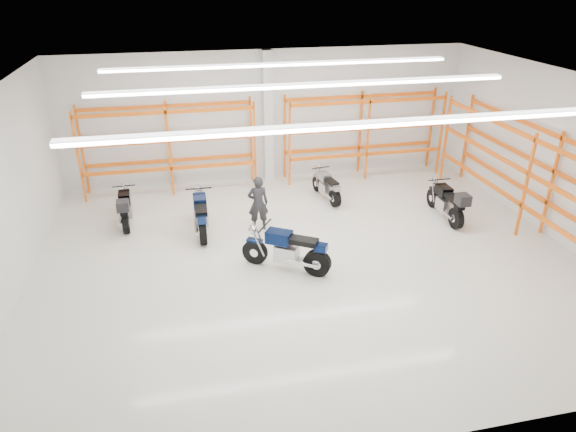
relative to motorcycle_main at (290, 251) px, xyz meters
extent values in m
plane|color=beige|center=(0.64, 0.45, -0.54)|extent=(14.00, 14.00, 0.00)
cube|color=silver|center=(0.64, 6.45, 1.71)|extent=(14.00, 0.02, 4.50)
cube|color=silver|center=(0.64, -5.55, 1.71)|extent=(14.00, 0.02, 4.50)
cube|color=silver|center=(-6.36, 0.45, 1.71)|extent=(0.02, 12.00, 4.50)
cube|color=silver|center=(7.64, 0.45, 1.71)|extent=(0.02, 12.00, 4.50)
cube|color=white|center=(0.64, 0.45, 3.96)|extent=(14.00, 12.00, 0.02)
cube|color=white|center=(0.64, -2.55, 3.86)|extent=(10.00, 0.22, 0.10)
cube|color=white|center=(0.64, 0.95, 3.86)|extent=(10.00, 0.22, 0.10)
cube|color=white|center=(0.64, 3.95, 3.86)|extent=(10.00, 0.22, 0.10)
cylinder|color=black|center=(-0.79, 0.51, -0.21)|extent=(0.63, 0.47, 0.67)
cylinder|color=black|center=(0.61, -0.39, -0.20)|extent=(0.69, 0.54, 0.69)
cylinder|color=silver|center=(-0.79, 0.51, -0.21)|extent=(0.27, 0.25, 0.22)
cylinder|color=silver|center=(0.61, -0.39, -0.20)|extent=(0.33, 0.32, 0.24)
cube|color=#061233|center=(-0.79, 0.51, 0.13)|extent=(0.43, 0.36, 0.07)
cube|color=#B7B7BC|center=(-0.06, 0.05, -0.07)|extent=(0.70, 0.65, 0.42)
cube|color=#A5A5AA|center=(0.29, -0.18, -0.18)|extent=(0.73, 0.53, 0.09)
cube|color=#061233|center=(-0.23, 0.15, 0.35)|extent=(0.73, 0.65, 0.31)
cube|color=black|center=(0.29, -0.18, 0.35)|extent=(0.80, 0.68, 0.13)
cube|color=#061233|center=(0.68, -0.43, 0.26)|extent=(0.37, 0.36, 0.18)
cylinder|color=black|center=(-0.55, 0.36, 0.59)|extent=(0.45, 0.68, 0.04)
sphere|color=silver|center=(-0.83, 0.54, 0.42)|extent=(0.21, 0.21, 0.21)
cylinder|color=silver|center=(0.23, -0.36, -0.18)|extent=(0.75, 0.53, 0.10)
cylinder|color=black|center=(-4.20, 4.42, -0.25)|extent=(0.14, 0.58, 0.58)
cylinder|color=black|center=(-4.13, 2.98, -0.24)|extent=(0.20, 0.60, 0.60)
cylinder|color=silver|center=(-4.20, 4.42, -0.25)|extent=(0.14, 0.20, 0.19)
cylinder|color=silver|center=(-4.13, 2.98, -0.24)|extent=(0.20, 0.22, 0.21)
cube|color=black|center=(-4.20, 4.42, 0.04)|extent=(0.16, 0.35, 0.06)
cube|color=#B7B7BC|center=(-4.16, 3.68, -0.14)|extent=(0.37, 0.51, 0.37)
cube|color=#A5A5AA|center=(-4.15, 3.31, -0.23)|extent=(0.14, 0.68, 0.08)
cube|color=black|center=(-4.17, 3.85, 0.23)|extent=(0.35, 0.55, 0.27)
cube|color=black|center=(-4.15, 3.31, 0.23)|extent=(0.32, 0.65, 0.12)
cube|color=black|center=(-4.13, 2.91, 0.15)|extent=(0.22, 0.26, 0.15)
cylinder|color=black|center=(-4.18, 4.17, 0.44)|extent=(0.67, 0.06, 0.03)
sphere|color=silver|center=(-4.20, 4.46, 0.29)|extent=(0.18, 0.18, 0.18)
cylinder|color=silver|center=(-4.30, 3.27, -0.23)|extent=(0.12, 0.72, 0.09)
cube|color=black|center=(-4.12, 2.79, 0.40)|extent=(0.34, 0.38, 0.29)
cylinder|color=black|center=(-2.00, 3.48, -0.22)|extent=(0.14, 0.65, 0.65)
cylinder|color=black|center=(-2.02, 1.86, -0.21)|extent=(0.20, 0.67, 0.67)
cylinder|color=silver|center=(-2.00, 3.48, -0.22)|extent=(0.15, 0.22, 0.22)
cylinder|color=silver|center=(-2.02, 1.86, -0.21)|extent=(0.22, 0.24, 0.24)
cube|color=#0D1D46|center=(-2.00, 3.48, 0.11)|extent=(0.17, 0.39, 0.06)
cube|color=#B7B7BC|center=(-2.01, 2.64, -0.09)|extent=(0.40, 0.57, 0.41)
cube|color=#A5A5AA|center=(-2.02, 2.23, -0.19)|extent=(0.14, 0.76, 0.09)
cube|color=#0D1D46|center=(-2.01, 2.83, 0.32)|extent=(0.37, 0.61, 0.30)
cube|color=black|center=(-2.02, 2.23, 0.32)|extent=(0.33, 0.72, 0.13)
cube|color=#0D1D46|center=(-2.02, 1.78, 0.24)|extent=(0.24, 0.28, 0.17)
cylinder|color=black|center=(-2.00, 3.20, 0.56)|extent=(0.76, 0.05, 0.04)
sphere|color=silver|center=(-2.00, 3.52, 0.39)|extent=(0.20, 0.20, 0.20)
cylinder|color=silver|center=(-2.19, 2.19, -0.19)|extent=(0.11, 0.81, 0.10)
cylinder|color=black|center=(2.03, 4.80, -0.27)|extent=(0.20, 0.56, 0.55)
cylinder|color=black|center=(2.25, 3.45, -0.26)|extent=(0.26, 0.58, 0.57)
cylinder|color=silver|center=(2.03, 4.80, -0.27)|extent=(0.16, 0.20, 0.18)
cylinder|color=silver|center=(2.25, 3.45, -0.26)|extent=(0.21, 0.23, 0.20)
cube|color=gray|center=(2.03, 4.80, 0.01)|extent=(0.19, 0.35, 0.05)
cube|color=#B7B7BC|center=(2.14, 4.10, -0.16)|extent=(0.40, 0.52, 0.35)
cube|color=#A5A5AA|center=(2.20, 3.75, -0.25)|extent=(0.21, 0.65, 0.07)
cube|color=gray|center=(2.12, 4.26, 0.19)|extent=(0.39, 0.55, 0.26)
cube|color=black|center=(2.20, 3.75, 0.19)|extent=(0.37, 0.64, 0.11)
cube|color=gray|center=(2.27, 3.38, 0.12)|extent=(0.24, 0.27, 0.15)
cylinder|color=black|center=(2.07, 4.56, 0.39)|extent=(0.64, 0.14, 0.03)
sphere|color=silver|center=(2.02, 4.83, 0.24)|extent=(0.17, 0.17, 0.17)
cylinder|color=silver|center=(2.06, 3.69, -0.25)|extent=(0.19, 0.69, 0.08)
cylinder|color=black|center=(5.27, 2.76, -0.24)|extent=(0.13, 0.61, 0.61)
cylinder|color=black|center=(5.24, 1.24, -0.22)|extent=(0.19, 0.63, 0.63)
cylinder|color=silver|center=(5.27, 2.76, -0.24)|extent=(0.15, 0.21, 0.20)
cylinder|color=silver|center=(5.24, 1.24, -0.22)|extent=(0.21, 0.23, 0.22)
cube|color=black|center=(5.27, 2.76, 0.07)|extent=(0.16, 0.37, 0.06)
cube|color=#B7B7BC|center=(5.26, 1.97, -0.11)|extent=(0.37, 0.53, 0.39)
cube|color=#A5A5AA|center=(5.25, 1.58, -0.21)|extent=(0.13, 0.71, 0.08)
cube|color=black|center=(5.26, 2.15, 0.27)|extent=(0.35, 0.57, 0.28)
cube|color=black|center=(5.25, 1.58, 0.27)|extent=(0.32, 0.67, 0.12)
cube|color=black|center=(5.24, 1.16, 0.19)|extent=(0.23, 0.27, 0.16)
cylinder|color=black|center=(5.27, 2.50, 0.50)|extent=(0.71, 0.05, 0.04)
sphere|color=silver|center=(5.27, 2.80, 0.33)|extent=(0.19, 0.19, 0.19)
cylinder|color=silver|center=(5.09, 1.55, -0.21)|extent=(0.10, 0.76, 0.09)
cube|color=black|center=(5.24, 1.04, 0.45)|extent=(0.35, 0.39, 0.30)
imported|color=black|center=(-0.39, 2.42, 0.28)|extent=(0.61, 0.41, 1.63)
cube|color=white|center=(0.64, 6.27, 1.71)|extent=(0.32, 0.32, 4.50)
cube|color=orange|center=(-5.56, 6.33, 0.96)|extent=(0.07, 0.07, 3.00)
cube|color=orange|center=(-5.56, 5.53, 0.96)|extent=(0.07, 0.07, 3.00)
cube|color=orange|center=(-2.76, 6.33, 0.96)|extent=(0.07, 0.07, 3.00)
cube|color=orange|center=(-2.76, 5.53, 0.96)|extent=(0.07, 0.07, 3.00)
cube|color=orange|center=(0.04, 6.33, 0.96)|extent=(0.07, 0.07, 3.00)
cube|color=orange|center=(0.04, 5.53, 0.96)|extent=(0.07, 0.07, 3.00)
cube|color=orange|center=(-2.76, 6.33, 0.40)|extent=(5.60, 0.07, 0.12)
cube|color=orange|center=(-2.76, 5.53, 0.40)|extent=(5.60, 0.07, 0.12)
cube|color=orange|center=(-2.76, 6.33, 1.34)|extent=(5.60, 0.07, 0.12)
cube|color=orange|center=(-2.76, 5.53, 1.34)|extent=(5.60, 0.07, 0.12)
cube|color=orange|center=(-2.76, 6.33, 2.27)|extent=(5.60, 0.07, 0.12)
cube|color=orange|center=(-2.76, 5.53, 2.27)|extent=(5.60, 0.07, 0.12)
cube|color=orange|center=(1.24, 6.33, 0.96)|extent=(0.07, 0.07, 3.00)
cube|color=orange|center=(1.24, 5.53, 0.96)|extent=(0.07, 0.07, 3.00)
cube|color=orange|center=(4.04, 6.33, 0.96)|extent=(0.07, 0.07, 3.00)
cube|color=orange|center=(4.04, 5.53, 0.96)|extent=(0.07, 0.07, 3.00)
cube|color=orange|center=(6.84, 6.33, 0.96)|extent=(0.07, 0.07, 3.00)
cube|color=orange|center=(6.84, 5.53, 0.96)|extent=(0.07, 0.07, 3.00)
cube|color=orange|center=(4.04, 6.33, 0.40)|extent=(5.60, 0.07, 0.12)
cube|color=orange|center=(4.04, 5.53, 0.40)|extent=(5.60, 0.07, 0.12)
cube|color=orange|center=(4.04, 6.33, 1.34)|extent=(5.60, 0.07, 0.12)
cube|color=orange|center=(4.04, 5.53, 1.34)|extent=(5.60, 0.07, 0.12)
cube|color=orange|center=(4.04, 6.33, 2.27)|extent=(5.60, 0.07, 0.12)
cube|color=orange|center=(4.04, 5.53, 2.27)|extent=(5.60, 0.07, 0.12)
cube|color=orange|center=(7.52, 0.45, 0.96)|extent=(0.07, 0.07, 3.00)
cube|color=orange|center=(6.72, 0.45, 0.96)|extent=(0.07, 0.07, 3.00)
cube|color=orange|center=(7.52, 4.95, 0.96)|extent=(0.07, 0.07, 3.00)
cube|color=orange|center=(6.72, 4.95, 0.96)|extent=(0.07, 0.07, 3.00)
cube|color=orange|center=(7.52, 0.45, 0.40)|extent=(0.07, 9.00, 0.12)
cube|color=orange|center=(6.72, 0.45, 0.40)|extent=(0.07, 9.00, 0.12)
cube|color=orange|center=(7.52, 0.45, 1.34)|extent=(0.07, 9.00, 0.12)
cube|color=orange|center=(6.72, 0.45, 1.34)|extent=(0.07, 9.00, 0.12)
cube|color=orange|center=(7.52, 0.45, 2.27)|extent=(0.07, 9.00, 0.12)
cube|color=orange|center=(6.72, 0.45, 2.27)|extent=(0.07, 9.00, 0.12)
camera|label=1|loc=(-2.42, -10.81, 6.29)|focal=32.00mm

